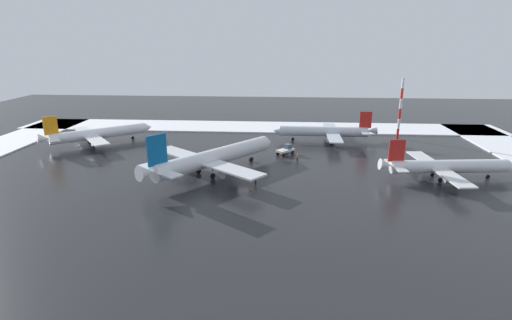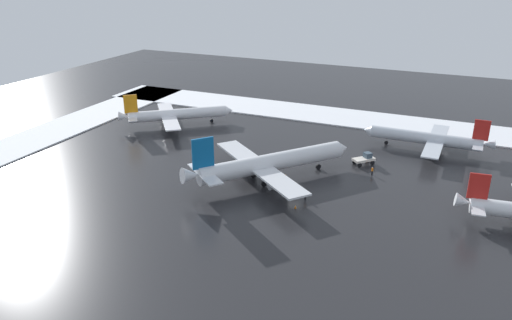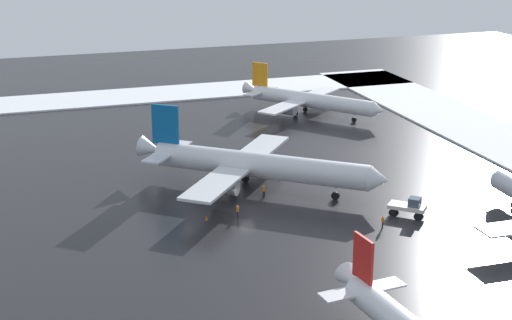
{
  "view_description": "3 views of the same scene",
  "coord_description": "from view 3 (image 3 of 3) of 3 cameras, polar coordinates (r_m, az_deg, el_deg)",
  "views": [
    {
      "loc": [
        -7.93,
        75.85,
        27.57
      ],
      "look_at": [
        -2.94,
        3.15,
        5.27
      ],
      "focal_mm": 28.0,
      "sensor_mm": 36.0,
      "label": 1
    },
    {
      "loc": [
        -27.33,
        79.0,
        40.15
      ],
      "look_at": [
        8.55,
        -1.9,
        4.47
      ],
      "focal_mm": 35.0,
      "sensor_mm": 36.0,
      "label": 2
    },
    {
      "loc": [
        -90.72,
        27.99,
        37.47
      ],
      "look_at": [
        4.86,
        -3.22,
        4.81
      ],
      "focal_mm": 55.0,
      "sensor_mm": 36.0,
      "label": 3
    }
  ],
  "objects": [
    {
      "name": "traffic_cone_mid_line",
      "position": [
        115.02,
        -2.89,
        -0.9
      ],
      "size": [
        0.36,
        0.36,
        0.55
      ],
      "primitive_type": "cone",
      "color": "orange",
      "rests_on": "ground_plane"
    },
    {
      "name": "snow_bank_right",
      "position": [
        164.47,
        -7.83,
        4.71
      ],
      "size": [
        14.0,
        116.0,
        0.31
      ],
      "primitive_type": "cube",
      "color": "white",
      "rests_on": "ground_plane"
    },
    {
      "name": "airplane_parked_starboard",
      "position": [
        107.71,
        -0.14,
        -0.34
      ],
      "size": [
        27.53,
        30.47,
        10.86
      ],
      "rotation": [
        0.0,
        0.0,
        4.04
      ],
      "color": "silver",
      "rests_on": "ground_plane"
    },
    {
      "name": "ground_crew_mid_apron",
      "position": [
        105.63,
        0.57,
        -2.22
      ],
      "size": [
        0.36,
        0.36,
        1.71
      ],
      "rotation": [
        0.0,
        0.0,
        3.38
      ],
      "color": "black",
      "rests_on": "ground_plane"
    },
    {
      "name": "ground_crew_beside_wing",
      "position": [
        96.87,
        9.2,
        -4.39
      ],
      "size": [
        0.36,
        0.36,
        1.71
      ],
      "rotation": [
        0.0,
        0.0,
        1.17
      ],
      "color": "black",
      "rests_on": "ground_plane"
    },
    {
      "name": "traffic_cone_near_nose",
      "position": [
        98.48,
        -3.64,
        -4.24
      ],
      "size": [
        0.36,
        0.36,
        0.55
      ],
      "primitive_type": "cone",
      "color": "orange",
      "rests_on": "ground_plane"
    },
    {
      "name": "pushback_tug",
      "position": [
        101.2,
        11.07,
        -3.31
      ],
      "size": [
        4.74,
        4.87,
        2.5
      ],
      "rotation": [
        0.0,
        0.0,
        3.96
      ],
      "color": "silver",
      "rests_on": "ground_plane"
    },
    {
      "name": "ground_plane",
      "position": [
        102.07,
        -0.87,
        -3.55
      ],
      "size": [
        240.0,
        240.0,
        0.0
      ],
      "primitive_type": "plane",
      "color": "#232326"
    },
    {
      "name": "airplane_parked_portside",
      "position": [
        147.32,
        3.87,
        4.39
      ],
      "size": [
        24.73,
        22.38,
        8.82
      ],
      "rotation": [
        0.0,
        0.0,
        3.82
      ],
      "color": "white",
      "rests_on": "ground_plane"
    },
    {
      "name": "ground_crew_near_tug",
      "position": [
        98.79,
        -1.34,
        -3.7
      ],
      "size": [
        0.36,
        0.36,
        1.71
      ],
      "rotation": [
        0.0,
        0.0,
        4.37
      ],
      "color": "black",
      "rests_on": "ground_plane"
    }
  ]
}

